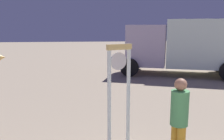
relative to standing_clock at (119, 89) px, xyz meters
name	(u,v)px	position (x,y,z in m)	size (l,w,h in m)	color
standing_clock	(119,89)	(0.00, 0.00, 0.00)	(0.49, 0.26, 2.11)	white
person_near_clock	(179,118)	(0.96, -0.54, -0.40)	(0.30, 0.30, 1.58)	gold
box_truck_near	(193,44)	(4.83, 7.37, 0.28)	(7.02, 4.50, 2.79)	white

